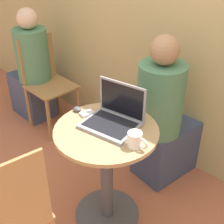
# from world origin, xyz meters

# --- Properties ---
(ground_plane) EXTENTS (12.00, 12.00, 0.00)m
(ground_plane) POSITION_xyz_m (0.00, 0.00, 0.00)
(ground_plane) COLOR #B26042
(back_wall) EXTENTS (7.00, 0.05, 2.60)m
(back_wall) POSITION_xyz_m (0.00, 0.90, 1.30)
(back_wall) COLOR tan
(back_wall) RESTS_ON ground_plane
(round_table) EXTENTS (0.64, 0.64, 0.75)m
(round_table) POSITION_xyz_m (0.00, 0.00, 0.49)
(round_table) COLOR #4C4C51
(round_table) RESTS_ON ground_plane
(laptop) EXTENTS (0.36, 0.30, 0.25)m
(laptop) POSITION_xyz_m (-0.00, 0.07, 0.80)
(laptop) COLOR gray
(laptop) RESTS_ON round_table
(cell_phone) EXTENTS (0.08, 0.10, 0.02)m
(cell_phone) POSITION_xyz_m (-0.20, 0.04, 0.76)
(cell_phone) COLOR silver
(cell_phone) RESTS_ON round_table
(computer_mouse) EXTENTS (0.06, 0.05, 0.03)m
(computer_mouse) POSITION_xyz_m (-0.28, 0.02, 0.77)
(computer_mouse) COLOR #4C4C51
(computer_mouse) RESTS_ON round_table
(coffee_cup) EXTENTS (0.13, 0.08, 0.09)m
(coffee_cup) POSITION_xyz_m (0.23, -0.01, 0.80)
(coffee_cup) COLOR white
(coffee_cup) RESTS_ON round_table
(chair_empty) EXTENTS (0.47, 0.47, 0.94)m
(chair_empty) POSITION_xyz_m (-0.09, -0.66, 0.49)
(chair_empty) COLOR #9E7042
(chair_empty) RESTS_ON ground_plane
(person_seated) EXTENTS (0.39, 0.54, 1.20)m
(person_seated) POSITION_xyz_m (0.02, 0.61, 0.50)
(person_seated) COLOR #3D4766
(person_seated) RESTS_ON ground_plane
(chair_background) EXTENTS (0.43, 0.43, 0.91)m
(chair_background) POSITION_xyz_m (-1.24, 0.49, 0.47)
(chair_background) COLOR #9E7042
(chair_background) RESTS_ON ground_plane
(person_background) EXTENTS (0.50, 0.33, 1.16)m
(person_background) POSITION_xyz_m (-1.48, 0.49, 0.48)
(person_background) COLOR #3D4766
(person_background) RESTS_ON ground_plane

